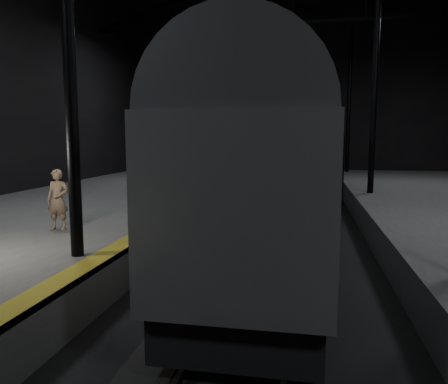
# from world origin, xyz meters

# --- Properties ---
(ground) EXTENTS (44.00, 44.00, 0.00)m
(ground) POSITION_xyz_m (0.00, 0.00, 0.00)
(ground) COLOR black
(ground) RESTS_ON ground
(platform_left) EXTENTS (9.00, 43.80, 1.00)m
(platform_left) POSITION_xyz_m (-7.50, 0.00, 0.50)
(platform_left) COLOR #4D4D4A
(platform_left) RESTS_ON ground
(tactile_strip) EXTENTS (0.50, 43.80, 0.01)m
(tactile_strip) POSITION_xyz_m (-3.25, 0.00, 1.00)
(tactile_strip) COLOR olive
(tactile_strip) RESTS_ON platform_left
(track) EXTENTS (2.40, 43.00, 0.24)m
(track) POSITION_xyz_m (0.00, 0.00, 0.07)
(track) COLOR #3F3328
(track) RESTS_ON ground
(train) EXTENTS (2.86, 19.11, 5.11)m
(train) POSITION_xyz_m (-0.00, 2.65, 2.85)
(train) COLOR #A9ABB1
(train) RESTS_ON ground
(woman) EXTENTS (0.63, 0.43, 1.65)m
(woman) POSITION_xyz_m (-5.64, -1.68, 1.82)
(woman) COLOR #A18062
(woman) RESTS_ON platform_left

